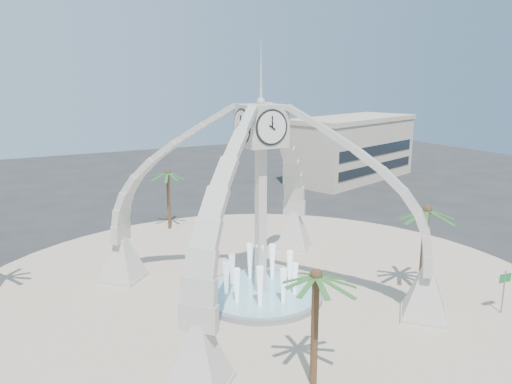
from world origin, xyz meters
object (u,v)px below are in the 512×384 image
palm_east (427,211)px  palm_south (316,277)px  clock_tower (261,200)px  fountain (261,293)px  palm_north (168,173)px  street_sign (504,283)px

palm_east → palm_south: 12.84m
clock_tower → palm_south: size_ratio=2.96×
fountain → clock_tower: bearing=-90.0°
fountain → palm_east: (9.48, -4.51, 5.34)m
palm_south → palm_north: bearing=85.3°
clock_tower → palm_north: bearing=90.8°
street_sign → palm_east: bearing=121.8°
fountain → palm_east: bearing=-25.4°
clock_tower → palm_north: size_ratio=2.97×
street_sign → clock_tower: bearing=148.5°
palm_south → street_sign: palm_south is taller
palm_east → fountain: bearing=154.6°
fountain → palm_north: palm_north is taller
palm_north → street_sign: 28.77m
palm_north → palm_south: bearing=-94.7°
palm_north → palm_south: size_ratio=1.00×
clock_tower → palm_south: 9.73m
street_sign → fountain: bearing=148.5°
palm_north → palm_south: palm_south is taller
clock_tower → street_sign: 15.30m
fountain → palm_north: (-0.24, 17.12, 5.03)m
palm_north → palm_south: 26.56m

